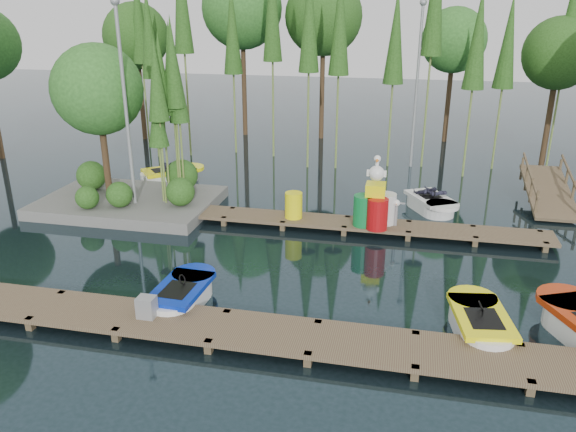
% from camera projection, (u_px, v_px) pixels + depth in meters
% --- Properties ---
extents(ground_plane, '(90.00, 90.00, 0.00)m').
position_uv_depth(ground_plane, '(268.00, 255.00, 16.67)').
color(ground_plane, '#1C2D34').
extents(near_dock, '(18.00, 1.50, 0.50)m').
position_uv_depth(near_dock, '(218.00, 328.00, 12.47)').
color(near_dock, brown).
rests_on(near_dock, ground).
extents(far_dock, '(15.00, 1.20, 0.50)m').
position_uv_depth(far_dock, '(315.00, 221.00, 18.68)').
color(far_dock, brown).
rests_on(far_dock, ground).
extents(island, '(6.20, 4.20, 6.75)m').
position_uv_depth(island, '(117.00, 120.00, 19.83)').
color(island, slate).
rests_on(island, ground).
extents(tree_screen, '(34.42, 18.53, 10.31)m').
position_uv_depth(tree_screen, '(281.00, 26.00, 24.63)').
color(tree_screen, '#412D1B').
rests_on(tree_screen, ground).
extents(lamp_island, '(0.30, 0.30, 7.25)m').
position_uv_depth(lamp_island, '(124.00, 93.00, 18.57)').
color(lamp_island, gray).
rests_on(lamp_island, ground).
extents(lamp_rear, '(0.30, 0.30, 7.25)m').
position_uv_depth(lamp_rear, '(418.00, 72.00, 24.44)').
color(lamp_rear, gray).
rests_on(lamp_rear, ground).
extents(ramp, '(1.50, 3.94, 1.49)m').
position_uv_depth(ramp, '(548.00, 191.00, 20.61)').
color(ramp, brown).
rests_on(ramp, ground).
extents(boat_blue, '(1.21, 2.51, 0.83)m').
position_uv_depth(boat_blue, '(182.00, 295.00, 13.85)').
color(boat_blue, white).
rests_on(boat_blue, ground).
extents(boat_yellow_near, '(1.51, 2.67, 0.85)m').
position_uv_depth(boat_yellow_near, '(480.00, 324.00, 12.59)').
color(boat_yellow_near, white).
rests_on(boat_yellow_near, ground).
extents(boat_yellow_far, '(2.86, 2.67, 1.36)m').
position_uv_depth(boat_yellow_far, '(171.00, 175.00, 23.53)').
color(boat_yellow_far, white).
rests_on(boat_yellow_far, ground).
extents(boat_white_far, '(2.20, 2.75, 1.19)m').
position_uv_depth(boat_white_far, '(431.00, 204.00, 20.22)').
color(boat_white_far, white).
rests_on(boat_white_far, ground).
extents(utility_cabinet, '(0.40, 0.34, 0.49)m').
position_uv_depth(utility_cabinet, '(147.00, 307.00, 12.70)').
color(utility_cabinet, gray).
rests_on(utility_cabinet, near_dock).
extents(yellow_barrel, '(0.58, 0.58, 0.87)m').
position_uv_depth(yellow_barrel, '(294.00, 205.00, 18.65)').
color(yellow_barrel, '#FBF30D').
rests_on(yellow_barrel, far_dock).
extents(drum_cluster, '(1.34, 1.23, 2.31)m').
position_uv_depth(drum_cluster, '(376.00, 206.00, 17.88)').
color(drum_cluster, '#0C7331').
rests_on(drum_cluster, far_dock).
extents(seagull_post, '(0.54, 0.29, 0.87)m').
position_uv_depth(seagull_post, '(396.00, 208.00, 17.93)').
color(seagull_post, gray).
rests_on(seagull_post, far_dock).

